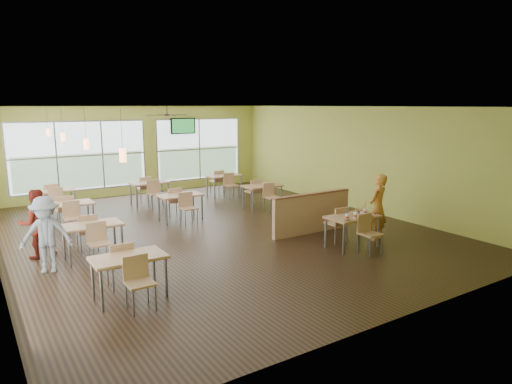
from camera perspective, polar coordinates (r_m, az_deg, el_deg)
room at (r=11.74m, az=-5.33°, el=2.74°), size 12.00×12.04×3.20m
window_bays at (r=13.78m, az=-21.23°, el=2.73°), size 9.24×10.24×2.38m
main_table at (r=10.71m, az=11.98°, el=-3.54°), size 1.22×1.52×0.87m
half_wall_divider at (r=11.77m, az=6.99°, el=-2.61°), size 2.40×0.14×1.04m
dining_tables at (r=13.04m, az=-12.85°, el=-0.99°), size 6.92×8.72×0.87m
pendant_lights at (r=11.23m, az=-21.78°, el=6.02°), size 0.11×7.31×0.86m
ceiling_fan at (r=14.36m, az=-11.07°, el=9.46°), size 1.25×1.25×0.29m
tv_backwall at (r=17.74m, az=-9.11°, el=8.15°), size 1.00×0.07×0.60m
man_plaid at (r=11.40m, az=14.96°, el=-1.86°), size 0.69×0.56×1.63m
patron_maroon at (r=10.83m, az=-25.75°, el=-3.60°), size 0.73×0.58×1.49m
patron_grey at (r=9.81m, az=-24.76°, el=-4.87°), size 1.12×0.88×1.52m
cup_blue at (r=10.27m, az=11.33°, el=-3.05°), size 0.10×0.10×0.34m
cup_yellow at (r=10.41m, az=12.35°, el=-2.87°), size 0.10×0.10×0.37m
cup_red_near at (r=10.62m, az=13.09°, el=-2.70°), size 0.08×0.08×0.30m
cup_red_far at (r=10.86m, az=13.47°, el=-2.39°), size 0.09×0.09×0.33m
food_basket at (r=11.06m, az=13.02°, el=-2.34°), size 0.22×0.22×0.05m
ketchup_cup at (r=10.96m, az=14.64°, el=-2.62°), size 0.05×0.05×0.02m
wrapper_left at (r=10.23m, az=11.33°, el=-3.39°), size 0.16×0.15×0.04m
wrapper_mid at (r=10.77m, az=12.29°, el=-2.69°), size 0.22×0.21×0.05m
wrapper_right at (r=10.66m, az=14.18°, el=-2.94°), size 0.15×0.13×0.04m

